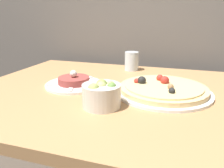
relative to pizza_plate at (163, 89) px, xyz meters
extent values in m
cube|color=#AD7F51|center=(-0.23, -0.02, -0.03)|extent=(1.06, 0.88, 0.03)
cylinder|color=#AD7F51|center=(-0.70, 0.36, -0.39)|extent=(0.06, 0.06, 0.69)
cylinder|color=#AD7F51|center=(0.24, 0.36, -0.39)|extent=(0.06, 0.06, 0.69)
cylinder|color=white|center=(0.00, 0.00, -0.01)|extent=(0.36, 0.36, 0.01)
cylinder|color=#E5C17F|center=(0.00, 0.00, 0.00)|extent=(0.33, 0.33, 0.02)
cylinder|color=#E0C684|center=(0.00, 0.00, 0.01)|extent=(0.29, 0.29, 0.01)
sphere|color=#B22D23|center=(-0.10, 0.00, 0.02)|extent=(0.02, 0.02, 0.02)
sphere|color=#997047|center=(0.03, -0.03, 0.02)|extent=(0.02, 0.02, 0.02)
sphere|color=#B22D23|center=(-0.02, 0.06, 0.02)|extent=(0.03, 0.03, 0.03)
sphere|color=black|center=(0.04, -0.08, 0.02)|extent=(0.02, 0.02, 0.02)
sphere|color=black|center=(-0.08, 0.00, 0.03)|extent=(0.03, 0.03, 0.03)
sphere|color=#B22D23|center=(0.00, 0.03, 0.03)|extent=(0.03, 0.03, 0.03)
cylinder|color=white|center=(-0.36, -0.02, -0.01)|extent=(0.24, 0.24, 0.01)
cylinder|color=#933D38|center=(-0.36, -0.02, 0.01)|extent=(0.13, 0.13, 0.03)
sphere|color=silver|center=(-0.36, -0.02, 0.04)|extent=(0.03, 0.03, 0.03)
cube|color=white|center=(-0.27, -0.02, 0.00)|extent=(0.04, 0.02, 0.01)
cube|color=white|center=(-0.33, 0.07, 0.00)|extent=(0.03, 0.04, 0.01)
cube|color=white|center=(-0.44, 0.03, 0.00)|extent=(0.04, 0.04, 0.01)
cube|color=white|center=(-0.44, -0.07, 0.00)|extent=(0.04, 0.04, 0.01)
cube|color=white|center=(-0.33, -0.11, 0.00)|extent=(0.03, 0.04, 0.01)
cylinder|color=silver|center=(-0.18, -0.19, 0.02)|extent=(0.12, 0.12, 0.07)
sphere|color=#B7BC70|center=(-0.16, -0.16, 0.05)|extent=(0.03, 0.03, 0.03)
sphere|color=#8EA34C|center=(-0.18, -0.18, 0.05)|extent=(0.04, 0.04, 0.04)
sphere|color=#A3B25B|center=(-0.19, -0.22, 0.05)|extent=(0.04, 0.04, 0.04)
sphere|color=#B7BC70|center=(-0.18, -0.19, 0.05)|extent=(0.03, 0.03, 0.03)
sphere|color=#668E42|center=(-0.14, -0.19, 0.05)|extent=(0.03, 0.03, 0.03)
cylinder|color=silver|center=(-0.19, 0.32, 0.03)|extent=(0.07, 0.07, 0.10)
camera|label=1|loc=(0.05, -0.80, 0.27)|focal=35.00mm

